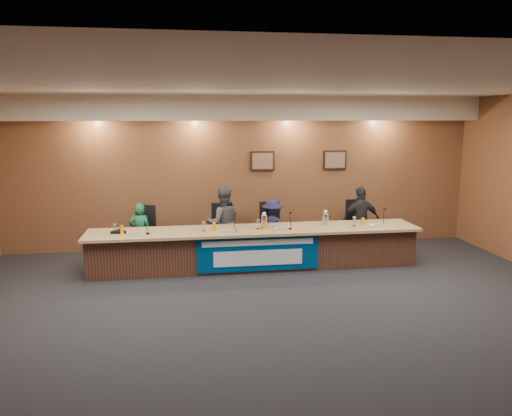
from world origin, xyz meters
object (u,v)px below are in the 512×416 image
at_px(panelist_d, 361,220).
at_px(speakerphone, 119,232).
at_px(panelist_a, 140,233).
at_px(office_chair_c, 272,232).
at_px(office_chair_b, 223,234).
at_px(carafe_mid, 264,222).
at_px(dais_body, 255,249).
at_px(panelist_b, 223,223).
at_px(office_chair_d, 359,229).
at_px(panelist_c, 273,228).
at_px(banner, 258,253).
at_px(office_chair_a, 141,237).
at_px(carafe_right, 325,219).

distance_m(panelist_d, speakerphone, 4.79).
height_order(panelist_a, speakerphone, panelist_a).
bearing_deg(office_chair_c, panelist_a, -178.88).
relative_size(office_chair_b, carafe_mid, 1.94).
bearing_deg(dais_body, panelist_b, 129.22).
height_order(panelist_a, office_chair_c, panelist_a).
xyz_separation_m(panelist_a, panelist_d, (4.42, 0.00, 0.11)).
height_order(dais_body, speakerphone, speakerphone).
bearing_deg(office_chair_d, panelist_c, -178.50).
bearing_deg(dais_body, office_chair_b, 125.28).
xyz_separation_m(banner, office_chair_d, (2.29, 1.17, 0.10)).
relative_size(office_chair_d, carafe_mid, 1.94).
bearing_deg(banner, carafe_mid, 66.38).
relative_size(panelist_b, office_chair_b, 3.01).
xyz_separation_m(panelist_b, speakerphone, (-1.92, -0.67, 0.05)).
relative_size(office_chair_b, office_chair_d, 1.00).
xyz_separation_m(office_chair_b, office_chair_d, (2.82, 0.00, 0.00)).
bearing_deg(office_chair_c, office_chair_a, 178.91).
bearing_deg(dais_body, banner, -90.00).
bearing_deg(office_chair_c, carafe_mid, -111.46).
bearing_deg(panelist_c, office_chair_b, 14.17).
distance_m(panelist_c, office_chair_a, 2.59).
bearing_deg(banner, speakerphone, 170.77).
relative_size(office_chair_a, speakerphone, 1.50).
distance_m(panelist_d, carafe_right, 1.12).
bearing_deg(office_chair_b, dais_body, -53.82).
distance_m(office_chair_c, office_chair_d, 1.84).
distance_m(carafe_mid, speakerphone, 2.62).
bearing_deg(panelist_a, panelist_d, -173.03).
distance_m(office_chair_d, carafe_right, 1.22).
bearing_deg(office_chair_c, panelist_c, -91.09).
relative_size(banner, speakerphone, 6.88).
height_order(panelist_a, office_chair_a, panelist_a).
distance_m(panelist_d, office_chair_d, 0.23).
relative_size(office_chair_b, office_chair_c, 1.00).
xyz_separation_m(banner, office_chair_b, (-0.53, 1.17, 0.10)).
distance_m(panelist_a, office_chair_a, 0.14).
height_order(office_chair_a, carafe_mid, carafe_mid).
bearing_deg(panelist_c, office_chair_a, 17.72).
relative_size(panelist_d, office_chair_b, 2.88).
xyz_separation_m(office_chair_a, speakerphone, (-0.32, -0.77, 0.30)).
relative_size(banner, panelist_d, 1.59).
bearing_deg(panelist_d, carafe_right, 29.63).
bearing_deg(panelist_c, panelist_b, 19.94).
bearing_deg(panelist_a, office_chair_c, -170.82).
relative_size(office_chair_d, carafe_right, 2.15).
bearing_deg(dais_body, speakerphone, -179.59).
distance_m(panelist_b, office_chair_b, 0.26).
relative_size(banner, panelist_a, 1.89).
bearing_deg(banner, panelist_d, 24.93).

